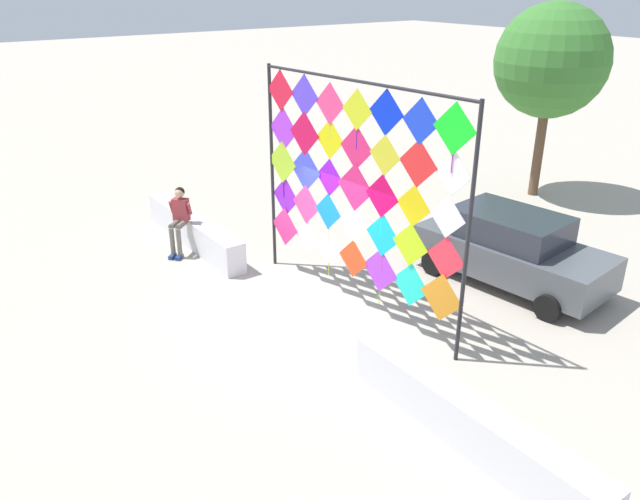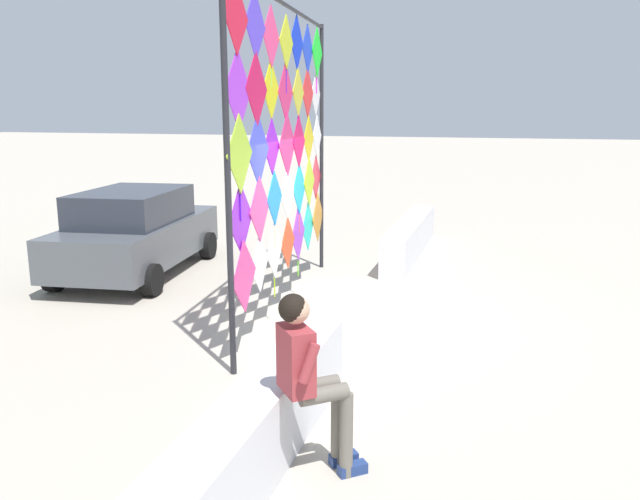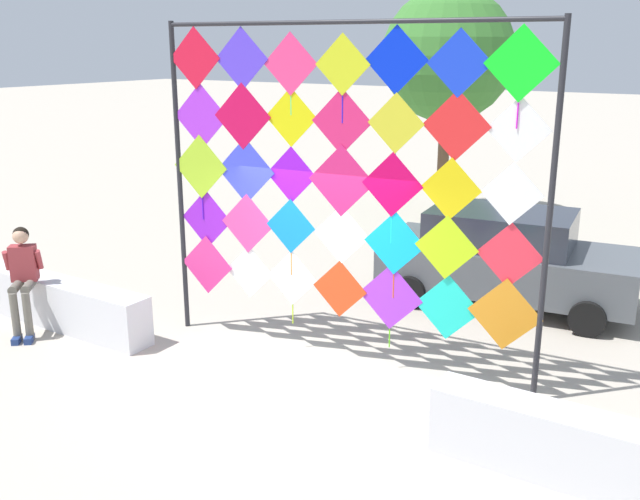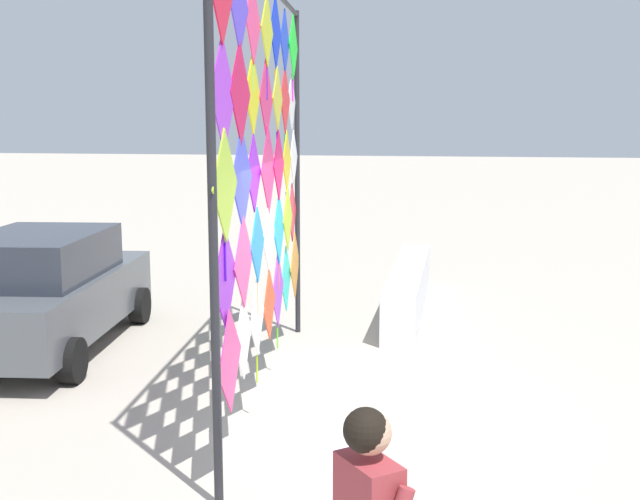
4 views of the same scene
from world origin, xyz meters
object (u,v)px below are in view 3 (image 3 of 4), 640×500
at_px(parked_car, 505,257).
at_px(tree_broadleaf, 450,57).
at_px(kite_display_rack, 338,173).
at_px(seated_vendor, 22,273).

relative_size(parked_car, tree_broadleaf, 0.77).
bearing_deg(tree_broadleaf, kite_display_rack, -76.17).
distance_m(seated_vendor, parked_car, 7.34).
bearing_deg(parked_car, kite_display_rack, -109.84).
xyz_separation_m(kite_display_rack, seated_vendor, (-4.24, -1.66, -1.59)).
bearing_deg(kite_display_rack, seated_vendor, -158.62).
bearing_deg(seated_vendor, kite_display_rack, 21.38).
distance_m(seated_vendor, tree_broadleaf, 10.92).
xyz_separation_m(kite_display_rack, parked_car, (1.18, 3.28, -1.74)).
bearing_deg(parked_car, seated_vendor, -137.67).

